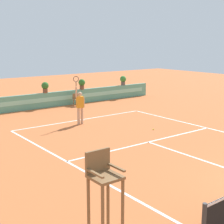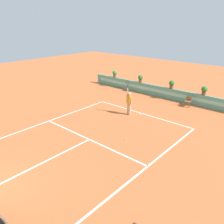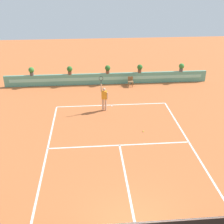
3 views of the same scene
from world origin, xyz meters
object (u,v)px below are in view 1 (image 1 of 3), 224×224
at_px(potted_plant_centre, 45,87).
at_px(umpire_chair, 104,189).
at_px(ball_kid_chair, 77,99).
at_px(tennis_ball_near_baseline, 153,129).
at_px(tennis_player, 80,105).
at_px(potted_plant_far_right, 123,80).
at_px(potted_plant_right, 82,83).

bearing_deg(potted_plant_centre, umpire_chair, -112.15).
height_order(umpire_chair, ball_kid_chair, umpire_chair).
relative_size(umpire_chair, tennis_ball_near_baseline, 31.47).
bearing_deg(umpire_chair, tennis_player, 60.57).
bearing_deg(ball_kid_chair, tennis_player, -119.32).
height_order(umpire_chair, tennis_player, tennis_player).
distance_m(ball_kid_chair, tennis_player, 5.30).
bearing_deg(ball_kid_chair, umpire_chair, -119.40).
distance_m(tennis_player, tennis_ball_near_baseline, 4.10).
bearing_deg(potted_plant_centre, potted_plant_far_right, 0.00).
bearing_deg(umpire_chair, ball_kid_chair, 60.60).
xyz_separation_m(umpire_chair, potted_plant_far_right, (12.80, 15.13, 0.07)).
bearing_deg(potted_plant_centre, tennis_ball_near_baseline, -79.28).
bearing_deg(tennis_ball_near_baseline, ball_kid_chair, 87.62).
relative_size(umpire_chair, potted_plant_centre, 2.96).
height_order(potted_plant_right, potted_plant_centre, same).
distance_m(umpire_chair, potted_plant_centre, 16.33).
bearing_deg(tennis_player, ball_kid_chair, 60.68).
xyz_separation_m(tennis_ball_near_baseline, potted_plant_right, (1.23, 8.59, 1.38)).
height_order(tennis_player, potted_plant_centre, tennis_player).
xyz_separation_m(ball_kid_chair, tennis_ball_near_baseline, (-0.33, -7.86, -0.44)).
bearing_deg(tennis_ball_near_baseline, potted_plant_centre, 100.72).
relative_size(ball_kid_chair, potted_plant_right, 1.17).
bearing_deg(tennis_player, umpire_chair, -119.43).
bearing_deg(potted_plant_centre, potted_plant_right, 0.00).
relative_size(tennis_player, potted_plant_right, 3.57).
relative_size(ball_kid_chair, tennis_ball_near_baseline, 12.50).
xyz_separation_m(tennis_ball_near_baseline, potted_plant_far_right, (5.01, 8.59, 1.38)).
distance_m(umpire_chair, potted_plant_far_right, 19.81).
bearing_deg(potted_plant_centre, ball_kid_chair, -20.54).
height_order(tennis_player, tennis_ball_near_baseline, tennis_player).
bearing_deg(tennis_ball_near_baseline, potted_plant_right, 81.82).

